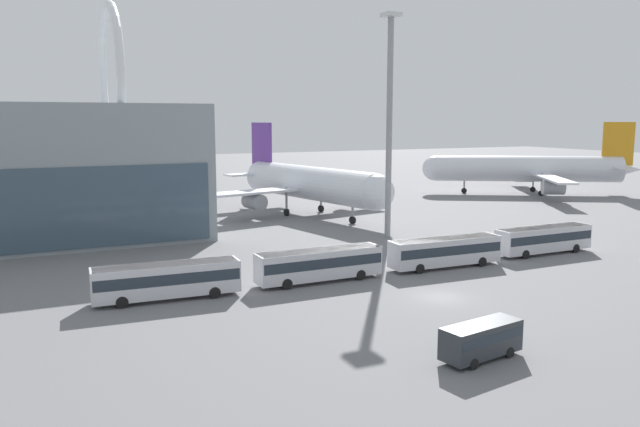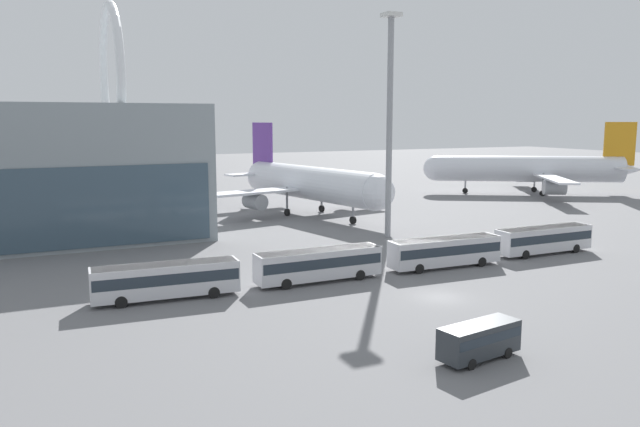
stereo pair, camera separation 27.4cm
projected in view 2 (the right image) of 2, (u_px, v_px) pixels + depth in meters
ground_plane at (439, 297)px, 53.70m from camera, size 440.00×440.00×0.00m
airliner_at_gate_far at (308, 183)px, 99.15m from camera, size 33.28×36.46×14.55m
airliner_parked_remote at (535, 169)px, 126.23m from camera, size 39.00×37.74×14.57m
shuttle_bus_0 at (166, 278)px, 52.83m from camera, size 12.39×3.27×3.08m
shuttle_bus_1 at (319, 263)px, 58.55m from camera, size 12.28×2.68×3.08m
shuttle_bus_2 at (445, 250)px, 64.14m from camera, size 12.35×2.98×3.08m
shuttle_bus_3 at (544, 238)px, 70.66m from camera, size 12.27×2.64×3.08m
service_van_crossing at (479, 339)px, 39.70m from camera, size 6.04×2.82×2.34m
floodlight_mast at (390, 116)px, 78.74m from camera, size 2.05×2.05×28.17m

